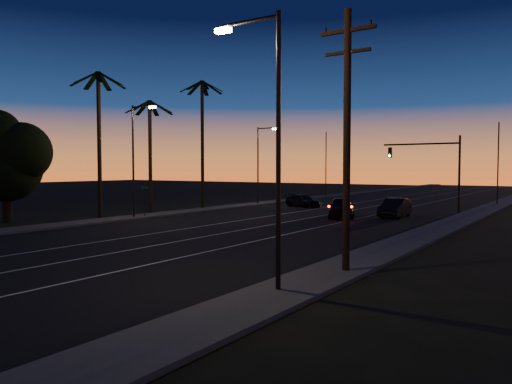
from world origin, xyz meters
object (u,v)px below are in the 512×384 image
Objects in this scene: right_car at (395,208)px; lead_car at (342,207)px; utility_pole at (347,135)px; cross_car at (303,201)px; signal_mast at (433,160)px.

lead_car is at bearing -142.16° from right_car.
right_car is (-5.55, 22.70, -4.53)m from utility_pole.
lead_car is 1.26× the size of cross_car.
cross_car is (-12.49, -2.04, -4.15)m from signal_mast.
right_car is (-1.09, -7.29, -4.00)m from signal_mast.
signal_mast is at bearing 9.30° from cross_car.
lead_car is at bearing -45.40° from cross_car.
utility_pole is 2.15× the size of cross_car.
signal_mast is 13.31m from cross_car.
cross_car is at bearing 155.29° from right_car.
right_car is 12.55m from cross_car.
signal_mast is 1.49× the size of right_car.
utility_pole reaches higher than lead_car.
signal_mast reaches higher than cross_car.
cross_car is at bearing 121.24° from utility_pole.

